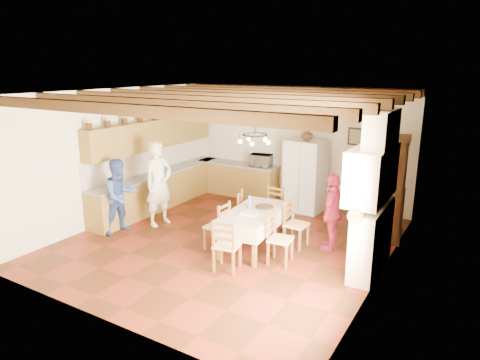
{
  "coord_description": "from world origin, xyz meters",
  "views": [
    {
      "loc": [
        4.36,
        -6.85,
        3.47
      ],
      "look_at": [
        0.1,
        0.3,
        1.25
      ],
      "focal_mm": 32.0,
      "sensor_mm": 36.0,
      "label": 1
    }
  ],
  "objects_px": {
    "microwave": "(261,160)",
    "chair_end_far": "(271,209)",
    "dining_table": "(254,215)",
    "chair_right_near": "(281,238)",
    "hutch": "(393,188)",
    "chair_right_far": "(297,224)",
    "chair_left_far": "(232,213)",
    "person_woman_red": "(332,212)",
    "refrigerator": "(305,176)",
    "person_woman_blue": "(121,196)",
    "person_man": "(159,184)",
    "chair_left_near": "(217,225)",
    "chair_end_near": "(227,244)"
  },
  "relations": [
    {
      "from": "chair_left_near",
      "to": "chair_end_far",
      "type": "height_order",
      "value": "same"
    },
    {
      "from": "chair_end_near",
      "to": "microwave",
      "type": "xyz_separation_m",
      "value": [
        -1.48,
        4.01,
        0.58
      ]
    },
    {
      "from": "refrigerator",
      "to": "microwave",
      "type": "xyz_separation_m",
      "value": [
        -1.38,
        0.28,
        0.18
      ]
    },
    {
      "from": "chair_left_far",
      "to": "person_woman_red",
      "type": "height_order",
      "value": "person_woman_red"
    },
    {
      "from": "hutch",
      "to": "chair_left_near",
      "type": "distance_m",
      "value": 3.71
    },
    {
      "from": "person_woman_red",
      "to": "person_man",
      "type": "bearing_deg",
      "value": -82.05
    },
    {
      "from": "dining_table",
      "to": "microwave",
      "type": "height_order",
      "value": "microwave"
    },
    {
      "from": "chair_end_far",
      "to": "chair_left_near",
      "type": "bearing_deg",
      "value": -103.69
    },
    {
      "from": "refrigerator",
      "to": "person_woman_blue",
      "type": "relative_size",
      "value": 1.09
    },
    {
      "from": "person_woman_blue",
      "to": "dining_table",
      "type": "bearing_deg",
      "value": -65.11
    },
    {
      "from": "chair_right_near",
      "to": "chair_right_far",
      "type": "xyz_separation_m",
      "value": [
        -0.05,
        0.83,
        0.0
      ]
    },
    {
      "from": "chair_end_near",
      "to": "chair_end_far",
      "type": "distance_m",
      "value": 2.1
    },
    {
      "from": "hutch",
      "to": "chair_left_near",
      "type": "height_order",
      "value": "hutch"
    },
    {
      "from": "chair_left_far",
      "to": "chair_end_near",
      "type": "bearing_deg",
      "value": 9.97
    },
    {
      "from": "microwave",
      "to": "person_man",
      "type": "bearing_deg",
      "value": -120.5
    },
    {
      "from": "chair_left_far",
      "to": "person_woman_red",
      "type": "xyz_separation_m",
      "value": [
        2.05,
        0.35,
        0.28
      ]
    },
    {
      "from": "hutch",
      "to": "person_woman_red",
      "type": "relative_size",
      "value": 1.38
    },
    {
      "from": "dining_table",
      "to": "microwave",
      "type": "distance_m",
      "value": 3.29
    },
    {
      "from": "chair_end_near",
      "to": "hutch",
      "type": "bearing_deg",
      "value": -135.07
    },
    {
      "from": "chair_left_far",
      "to": "person_man",
      "type": "bearing_deg",
      "value": -98.15
    },
    {
      "from": "chair_right_near",
      "to": "chair_left_far",
      "type": "bearing_deg",
      "value": 55.87
    },
    {
      "from": "chair_right_near",
      "to": "chair_end_near",
      "type": "xyz_separation_m",
      "value": [
        -0.68,
        -0.72,
        0.0
      ]
    },
    {
      "from": "refrigerator",
      "to": "chair_left_near",
      "type": "distance_m",
      "value": 3.13
    },
    {
      "from": "chair_right_near",
      "to": "person_woman_red",
      "type": "distance_m",
      "value": 1.25
    },
    {
      "from": "chair_left_far",
      "to": "chair_end_far",
      "type": "relative_size",
      "value": 1.0
    },
    {
      "from": "chair_right_near",
      "to": "chair_end_near",
      "type": "bearing_deg",
      "value": 128.77
    },
    {
      "from": "hutch",
      "to": "person_man",
      "type": "height_order",
      "value": "hutch"
    },
    {
      "from": "chair_right_far",
      "to": "person_man",
      "type": "height_order",
      "value": "person_man"
    },
    {
      "from": "dining_table",
      "to": "chair_left_near",
      "type": "relative_size",
      "value": 1.89
    },
    {
      "from": "person_man",
      "to": "chair_end_near",
      "type": "bearing_deg",
      "value": -103.18
    },
    {
      "from": "person_woman_blue",
      "to": "microwave",
      "type": "height_order",
      "value": "person_woman_blue"
    },
    {
      "from": "chair_end_near",
      "to": "microwave",
      "type": "bearing_deg",
      "value": -80.6
    },
    {
      "from": "microwave",
      "to": "chair_end_far",
      "type": "bearing_deg",
      "value": -66.98
    },
    {
      "from": "chair_left_near",
      "to": "person_woman_red",
      "type": "distance_m",
      "value": 2.24
    },
    {
      "from": "chair_right_far",
      "to": "microwave",
      "type": "relative_size",
      "value": 1.7
    },
    {
      "from": "person_man",
      "to": "chair_end_far",
      "type": "bearing_deg",
      "value": -56.51
    },
    {
      "from": "microwave",
      "to": "refrigerator",
      "type": "bearing_deg",
      "value": -22.18
    },
    {
      "from": "chair_right_far",
      "to": "chair_left_far",
      "type": "bearing_deg",
      "value": 97.07
    },
    {
      "from": "chair_right_near",
      "to": "person_woman_blue",
      "type": "bearing_deg",
      "value": 88.1
    },
    {
      "from": "person_man",
      "to": "chair_right_near",
      "type": "bearing_deg",
      "value": -86.25
    },
    {
      "from": "chair_left_far",
      "to": "person_woman_blue",
      "type": "relative_size",
      "value": 0.6
    },
    {
      "from": "chair_left_far",
      "to": "chair_right_near",
      "type": "bearing_deg",
      "value": 45.03
    },
    {
      "from": "microwave",
      "to": "hutch",
      "type": "bearing_deg",
      "value": -25.19
    },
    {
      "from": "chair_left_far",
      "to": "person_man",
      "type": "height_order",
      "value": "person_man"
    },
    {
      "from": "hutch",
      "to": "chair_end_far",
      "type": "height_order",
      "value": "hutch"
    },
    {
      "from": "refrigerator",
      "to": "person_woman_blue",
      "type": "height_order",
      "value": "refrigerator"
    },
    {
      "from": "dining_table",
      "to": "chair_right_near",
      "type": "distance_m",
      "value": 0.84
    },
    {
      "from": "chair_right_far",
      "to": "person_woman_red",
      "type": "xyz_separation_m",
      "value": [
        0.62,
        0.25,
        0.28
      ]
    },
    {
      "from": "chair_right_near",
      "to": "person_woman_red",
      "type": "relative_size",
      "value": 0.63
    },
    {
      "from": "refrigerator",
      "to": "microwave",
      "type": "height_order",
      "value": "refrigerator"
    }
  ]
}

